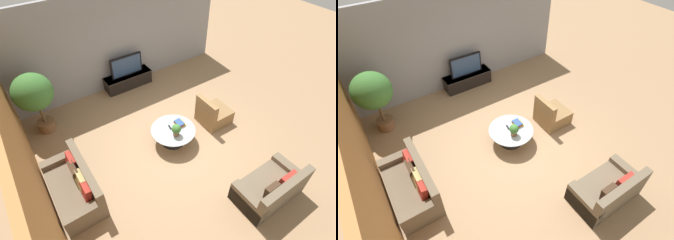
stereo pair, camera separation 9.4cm
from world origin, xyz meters
TOP-DOWN VIEW (x-y plane):
  - ground_plane at (0.00, 0.00)m, footprint 24.00×24.00m
  - back_wall_stone at (0.00, 3.26)m, footprint 7.40×0.12m
  - side_wall_left at (-3.26, 0.20)m, footprint 0.12×7.40m
  - media_console at (0.17, 2.94)m, footprint 1.56×0.50m
  - television at (0.17, 2.94)m, footprint 1.05×0.13m
  - coffee_table at (-0.04, 0.08)m, footprint 1.14×1.14m
  - couch_by_wall at (-2.67, -0.04)m, footprint 0.84×1.72m
  - couch_near_entry at (0.73, -2.41)m, footprint 1.47×0.84m
  - armchair_wicker at (1.32, 0.07)m, footprint 0.80×0.76m
  - potted_palm_tall at (-2.64, 2.39)m, footprint 0.98×0.98m
  - potted_plant_tabletop at (-0.08, -0.11)m, footprint 0.24×0.24m
  - book_stack at (0.21, 0.14)m, footprint 0.29×0.29m
  - remote_black at (-0.07, 0.19)m, footprint 0.07×0.16m

SIDE VIEW (x-z plane):
  - ground_plane at x=0.00m, z-range 0.00..0.00m
  - media_console at x=0.17m, z-range 0.01..0.46m
  - armchair_wicker at x=1.32m, z-range -0.16..0.70m
  - couch_near_entry at x=0.73m, z-range -0.13..0.71m
  - couch_by_wall at x=-2.67m, z-range -0.12..0.72m
  - coffee_table at x=-0.04m, z-range 0.09..0.52m
  - remote_black at x=-0.07m, z-range 0.43..0.45m
  - book_stack at x=0.21m, z-range 0.43..0.51m
  - potted_plant_tabletop at x=-0.08m, z-range 0.45..0.78m
  - television at x=0.17m, z-range 0.44..1.10m
  - potted_palm_tall at x=-2.64m, z-range 0.33..2.08m
  - back_wall_stone at x=0.00m, z-range 0.00..3.00m
  - side_wall_left at x=-3.26m, z-range 0.00..3.00m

